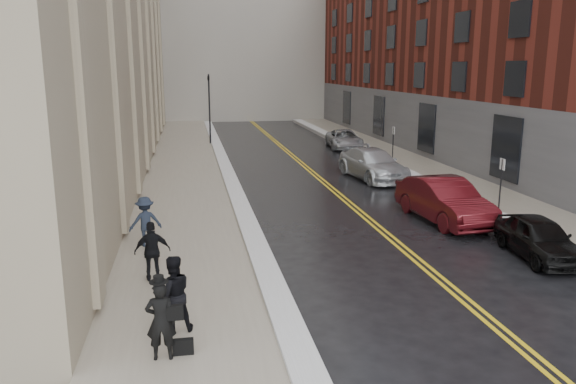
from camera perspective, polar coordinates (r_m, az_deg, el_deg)
name	(u,v)px	position (r m, az deg, el deg)	size (l,w,h in m)	color
ground	(374,313)	(13.88, 8.71, -12.02)	(160.00, 160.00, 0.00)	black
sidewalk_left	(184,183)	(28.48, -10.50, 0.93)	(4.00, 64.00, 0.15)	gray
sidewalk_right	(438,174)	(31.39, 14.97, 1.80)	(3.00, 64.00, 0.15)	gray
lane_stripe_a	(318,179)	(29.24, 3.11, 1.29)	(0.12, 64.00, 0.01)	gold
lane_stripe_b	(323,179)	(29.30, 3.57, 1.31)	(0.12, 64.00, 0.01)	gold
snow_ridge_left	(230,180)	(28.53, -5.88, 1.22)	(0.70, 60.80, 0.26)	white
snow_ridge_right	(405,174)	(30.64, 11.84, 1.84)	(0.85, 60.80, 0.30)	white
building_right	(522,15)	(41.23, 22.64, 16.24)	(14.00, 50.00, 18.00)	maroon
traffic_signal	(209,104)	(42.02, -8.00, 8.89)	(0.18, 0.15, 5.20)	black
parking_sign_near	(501,180)	(23.71, 20.82, 1.12)	(0.06, 0.35, 2.23)	black
parking_sign_far	(393,141)	(34.41, 10.62, 5.09)	(0.06, 0.35, 2.23)	black
car_black	(539,238)	(18.84, 24.14, -4.25)	(1.51, 3.74, 1.28)	black
car_maroon	(444,200)	(21.93, 15.59, -0.82)	(1.74, 4.99, 1.65)	#460C11
car_silver_near	(373,164)	(29.60, 8.60, 2.82)	(2.17, 5.34, 1.55)	#B3B6BC
car_silver_far	(344,139)	(40.59, 5.72, 5.37)	(2.17, 4.70, 1.31)	#A3A6AC
pedestrian_main	(161,321)	(11.40, -12.80, -12.64)	(0.58, 0.38, 1.60)	black
pedestrian_a	(173,294)	(12.42, -11.61, -10.12)	(0.83, 0.65, 1.71)	black
pedestrian_b	(145,221)	(18.38, -14.30, -2.91)	(1.03, 0.59, 1.60)	#1B2231
pedestrian_c	(152,251)	(15.42, -13.60, -5.85)	(0.95, 0.39, 1.62)	black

